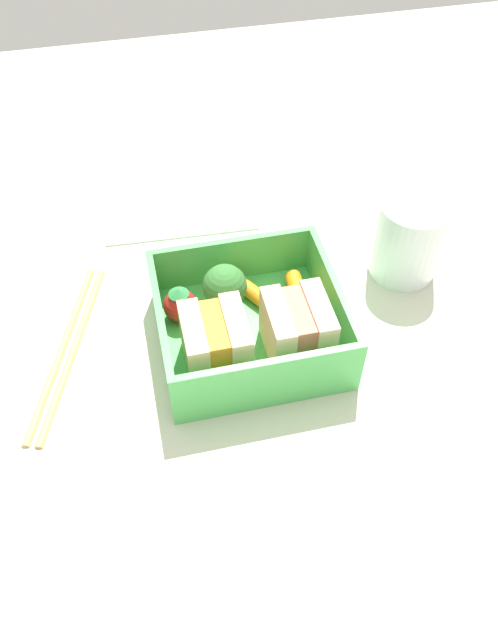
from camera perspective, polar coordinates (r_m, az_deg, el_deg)
The scene contains 12 objects.
ground_plane at distance 55.90cm, azimuth 0.00°, elevation -2.47°, with size 120.00×120.00×2.00cm, color beige.
bento_tray at distance 54.65cm, azimuth 0.00°, elevation -1.44°, with size 15.36×14.36×1.20cm, color #4BB955.
bento_rim at distance 52.45cm, azimuth 0.00°, elevation 0.56°, with size 15.36×14.36×4.58cm.
sandwich_left at distance 50.99cm, azimuth 4.42°, elevation -0.84°, with size 5.05×5.65×5.38cm.
sandwich_center_left at distance 49.96cm, azimuth -3.08°, elevation -2.16°, with size 5.05×5.65×5.38cm.
carrot_stick_left at distance 56.19cm, azimuth 4.59°, elevation 2.27°, with size 1.48×1.48×5.09cm, color orange.
carrot_stick_far_left at distance 56.13cm, azimuth 0.56°, elevation 2.36°, with size 1.40×1.40×5.38cm, color orange.
broccoli_floret at distance 53.86cm, azimuth -2.22°, elevation 3.06°, with size 3.87×3.87×4.85cm.
strawberry_far_left at distance 54.38cm, azimuth -6.32°, elevation 1.40°, with size 2.98×2.98×3.58cm.
chopstick_pair at distance 56.41cm, azimuth -16.29°, elevation -2.41°, with size 7.78×18.87×0.70cm.
drinking_glass at distance 60.23cm, azimuth 14.35°, elevation 7.18°, with size 6.39×6.39×7.87cm, color white.
folded_napkin at distance 68.03cm, azimuth -6.39°, elevation 10.07°, with size 15.83×9.00×0.40cm, color silver.
Camera 1 is at (7.65, 33.73, 42.92)cm, focal length 35.00 mm.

